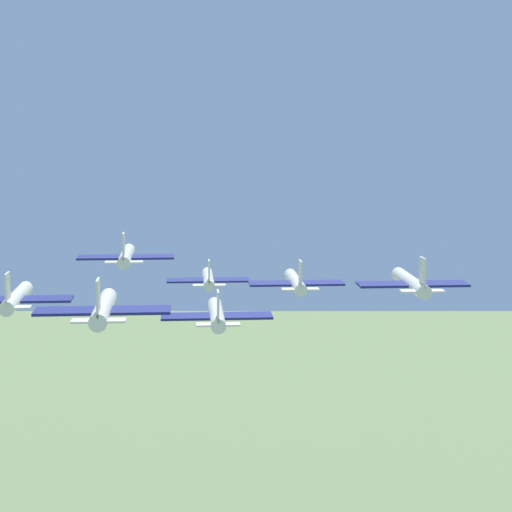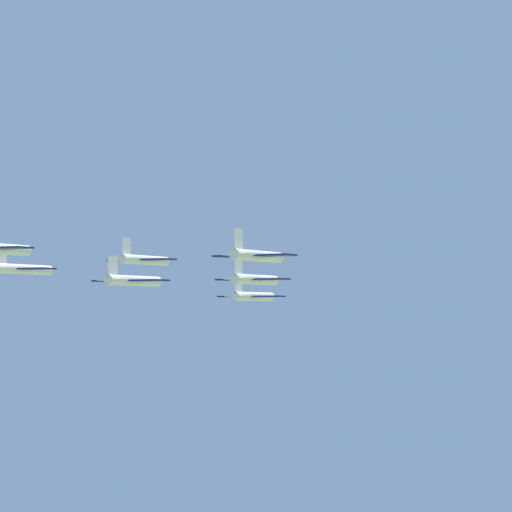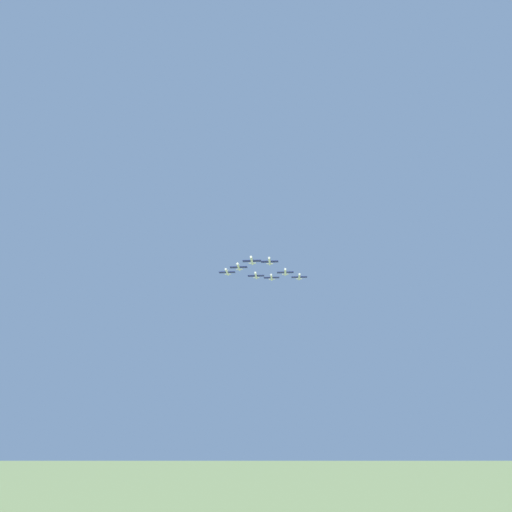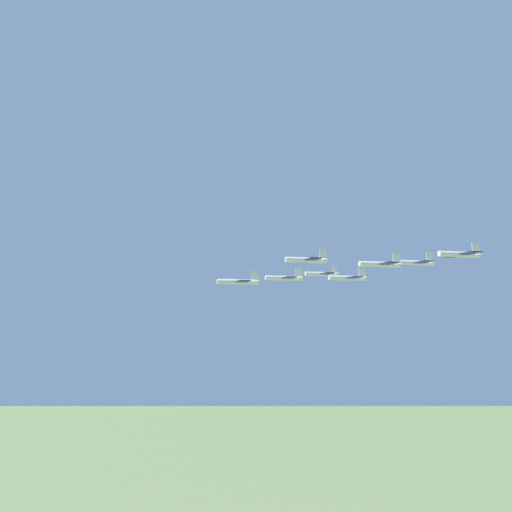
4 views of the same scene
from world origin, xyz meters
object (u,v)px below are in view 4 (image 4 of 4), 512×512
Objects in this scene: jet_2 at (285,278)px; jet_5 at (323,274)px; jet_4 at (349,278)px; jet_3 at (382,264)px; jet_0 at (240,282)px; jet_7 at (417,263)px; jet_6 at (461,254)px; jet_1 at (308,260)px.

jet_5 reaches higher than jet_2.
jet_3 is at bearing -180.00° from jet_4.
jet_0 is 1.00× the size of jet_4.
jet_5 is at bearing -59.53° from jet_2.
jet_7 is at bearing -59.53° from jet_3.
jet_2 reaches higher than jet_4.
jet_5 is at bearing 29.54° from jet_7.
jet_7 is at bearing -0.00° from jet_6.
jet_4 is at bearing -120.47° from jet_2.
jet_1 reaches higher than jet_5.
jet_7 is at bearing -90.00° from jet_1.
jet_1 is at bearing -120.47° from jet_0.
jet_4 is at bearing -180.00° from jet_5.
jet_0 is 1.00× the size of jet_1.
jet_7 reaches higher than jet_2.
jet_5 is at bearing 0.00° from jet_4.
jet_3 is at bearing 59.53° from jet_6.
jet_1 is 23.91m from jet_7.
jet_0 is at bearing 90.00° from jet_4.
jet_3 is (10.66, -8.88, -1.26)m from jet_1.
jet_0 is at bearing 120.47° from jet_5.
jet_0 is at bearing 78.91° from jet_7.
jet_4 is at bearing 59.53° from jet_7.
jet_3 reaches higher than jet_2.
jet_6 reaches higher than jet_1.
jet_6 is at bearing -120.47° from jet_0.
jet_6 is at bearing -120.47° from jet_1.
jet_7 is (12.94, 5.01, 1.43)m from jet_3.
jet_2 is 1.00× the size of jet_3.
jet_5 is (25.87, 10.01, 3.43)m from jet_0.
jet_0 is 1.00× the size of jet_5.
jet_2 is at bearing 40.36° from jet_6.
jet_2 is (12.94, 5.01, 1.60)m from jet_0.
jet_5 is (2.28, 13.88, 2.14)m from jet_4.
jet_3 is 1.00× the size of jet_6.
jet_6 is at bearing -150.46° from jet_4.
jet_4 is 24.41m from jet_6.
jet_4 is (12.94, 5.01, -2.65)m from jet_1.
jet_3 is 13.94m from jet_6.
jet_2 is 1.00× the size of jet_6.
jet_4 is (10.66, -8.88, -0.30)m from jet_2.
jet_4 is (23.60, -3.87, 1.29)m from jet_0.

